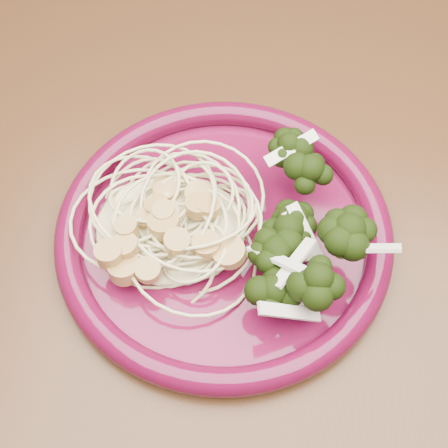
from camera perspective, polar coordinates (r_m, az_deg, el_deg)
dining_table at (r=0.57m, az=5.28°, el=-8.68°), size 1.20×0.80×0.75m
dinner_plate at (r=0.48m, az=-0.00°, el=-0.66°), size 0.27×0.27×0.02m
spaghetti_pile at (r=0.48m, az=-4.98°, el=0.25°), size 0.12×0.11×0.03m
scallop_cluster at (r=0.45m, az=-5.29°, el=2.46°), size 0.12×0.12×0.04m
broccoli_pile at (r=0.47m, az=6.24°, el=0.16°), size 0.09×0.14×0.05m
onion_garnish at (r=0.44m, az=6.58°, el=2.17°), size 0.06×0.09×0.05m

